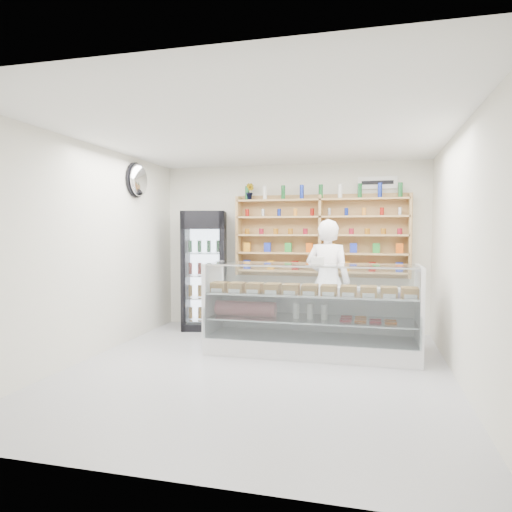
# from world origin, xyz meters

# --- Properties ---
(room) EXTENTS (5.00, 5.00, 5.00)m
(room) POSITION_xyz_m (0.00, 0.00, 1.40)
(room) COLOR #A0A0A5
(room) RESTS_ON ground
(display_counter) EXTENTS (2.82, 0.84, 1.23)m
(display_counter) POSITION_xyz_m (0.53, 0.89, 0.34)
(display_counter) COLOR white
(display_counter) RESTS_ON floor
(shop_worker) EXTENTS (0.74, 0.55, 1.84)m
(shop_worker) POSITION_xyz_m (0.69, 1.58, 0.92)
(shop_worker) COLOR white
(shop_worker) RESTS_ON floor
(drinks_cooler) EXTENTS (0.87, 0.85, 2.00)m
(drinks_cooler) POSITION_xyz_m (-1.45, 2.14, 1.00)
(drinks_cooler) COLOR black
(drinks_cooler) RESTS_ON floor
(wall_shelving) EXTENTS (2.84, 0.28, 1.33)m
(wall_shelving) POSITION_xyz_m (0.50, 2.34, 1.59)
(wall_shelving) COLOR tan
(wall_shelving) RESTS_ON back_wall
(potted_plant) EXTENTS (0.19, 0.18, 0.28)m
(potted_plant) POSITION_xyz_m (-0.70, 2.34, 2.34)
(potted_plant) COLOR #1E6626
(potted_plant) RESTS_ON wall_shelving
(security_mirror) EXTENTS (0.15, 0.50, 0.50)m
(security_mirror) POSITION_xyz_m (-2.17, 1.20, 2.45)
(security_mirror) COLOR silver
(security_mirror) RESTS_ON left_wall
(wall_sign) EXTENTS (0.62, 0.03, 0.20)m
(wall_sign) POSITION_xyz_m (1.40, 2.47, 2.45)
(wall_sign) COLOR white
(wall_sign) RESTS_ON back_wall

